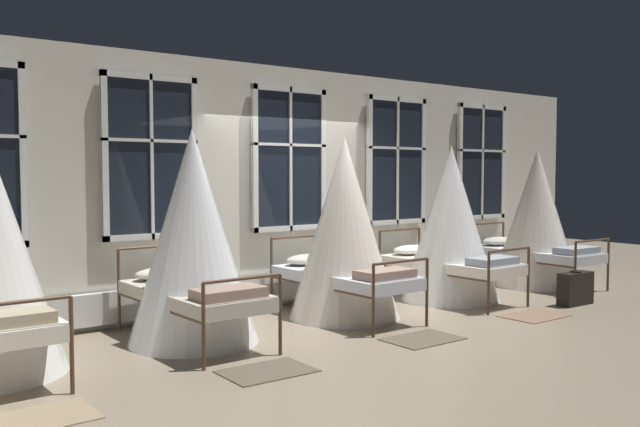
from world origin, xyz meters
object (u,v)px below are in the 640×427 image
(cot_fifth, at_px, (536,220))
(cot_second, at_px, (193,240))
(cot_third, at_px, (344,231))
(suitcase_dark, at_px, (575,288))
(cot_fourth, at_px, (450,226))

(cot_fifth, bearing_deg, cot_second, 91.65)
(cot_third, bearing_deg, cot_second, 89.38)
(cot_second, height_order, suitcase_dark, cot_second)
(cot_second, distance_m, suitcase_dark, 5.24)
(cot_second, distance_m, cot_third, 2.04)
(cot_third, distance_m, cot_fourth, 1.90)
(cot_second, bearing_deg, suitcase_dark, -105.17)
(cot_second, relative_size, cot_fourth, 1.04)
(cot_fourth, height_order, cot_fifth, cot_fourth)
(cot_fourth, bearing_deg, cot_second, 88.73)
(cot_fourth, bearing_deg, cot_third, 88.57)
(cot_fifth, bearing_deg, suitcase_dark, 145.18)
(cot_second, xyz_separation_m, suitcase_dark, (5.01, -1.26, -0.85))
(cot_third, xyz_separation_m, suitcase_dark, (2.97, -1.27, -0.84))
(cot_second, xyz_separation_m, cot_third, (2.04, 0.01, -0.01))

